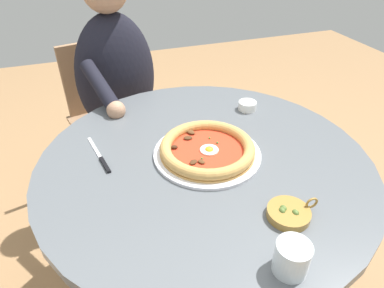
% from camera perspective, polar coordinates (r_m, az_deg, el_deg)
% --- Properties ---
extents(dining_table, '(1.02, 1.02, 0.73)m').
position_cam_1_polar(dining_table, '(1.12, 2.02, -7.86)').
color(dining_table, '#565B60').
rests_on(dining_table, ground).
extents(pizza_on_plate, '(0.33, 0.33, 0.04)m').
position_cam_1_polar(pizza_on_plate, '(1.03, 2.59, -0.93)').
color(pizza_on_plate, white).
rests_on(pizza_on_plate, dining_table).
extents(water_glass, '(0.07, 0.07, 0.08)m').
position_cam_1_polar(water_glass, '(0.76, 16.48, -18.28)').
color(water_glass, silver).
rests_on(water_glass, dining_table).
extents(steak_knife, '(0.21, 0.05, 0.01)m').
position_cam_1_polar(steak_knife, '(1.06, -15.10, -2.49)').
color(steak_knife, silver).
rests_on(steak_knife, dining_table).
extents(ramekin_capers, '(0.07, 0.07, 0.03)m').
position_cam_1_polar(ramekin_capers, '(1.30, 9.37, 6.49)').
color(ramekin_capers, white).
rests_on(ramekin_capers, dining_table).
extents(olive_pan, '(0.11, 0.13, 0.05)m').
position_cam_1_polar(olive_pan, '(0.88, 16.12, -11.18)').
color(olive_pan, olive).
rests_on(olive_pan, dining_table).
extents(diner_person, '(0.54, 0.40, 1.19)m').
position_cam_1_polar(diner_person, '(1.67, -11.82, 4.51)').
color(diner_person, '#282833').
rests_on(diner_person, ground).
extents(cafe_chair_diner, '(0.51, 0.51, 0.83)m').
position_cam_1_polar(cafe_chair_diner, '(1.79, -13.47, 5.94)').
color(cafe_chair_diner, '#957050').
rests_on(cafe_chair_diner, ground).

